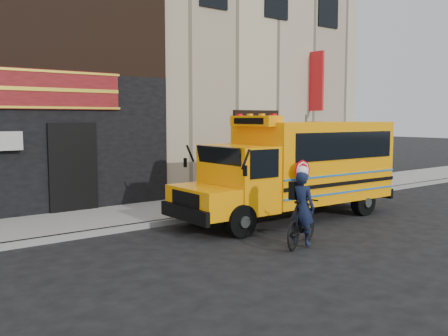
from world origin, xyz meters
TOP-DOWN VIEW (x-y plane):
  - ground at (0.00, 0.00)m, footprint 120.00×120.00m
  - curb at (0.00, 2.60)m, footprint 40.00×0.20m
  - sidewalk at (0.00, 4.10)m, footprint 40.00×3.00m
  - building at (-0.04, 10.45)m, footprint 20.00×10.70m
  - school_bus at (1.78, 1.16)m, footprint 6.96×2.47m
  - sign_pole at (4.41, 3.28)m, footprint 0.09×0.26m
  - bicycle at (-0.50, -1.15)m, footprint 1.83×1.19m
  - cyclist at (-0.55, -1.19)m, footprint 0.54×0.68m

SIDE VIEW (x-z plane):
  - ground at x=0.00m, z-range 0.00..0.00m
  - curb at x=0.00m, z-range 0.00..0.15m
  - sidewalk at x=0.00m, z-range 0.00..0.15m
  - bicycle at x=-0.50m, z-range 0.00..1.07m
  - cyclist at x=-0.55m, z-range 0.00..1.65m
  - school_bus at x=1.78m, z-range 0.05..2.97m
  - sign_pole at x=4.41m, z-range 0.16..3.14m
  - building at x=-0.04m, z-range 0.13..12.13m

